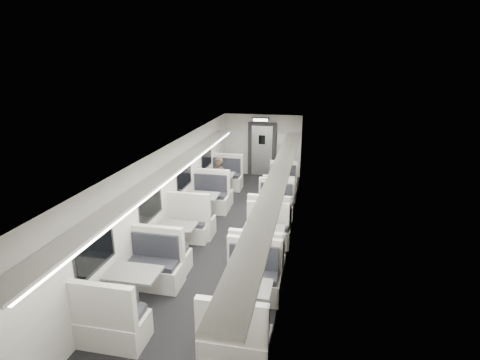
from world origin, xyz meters
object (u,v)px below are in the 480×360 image
at_px(booth_right_d, 245,305).
at_px(booth_right_b, 272,215).
at_px(booth_right_c, 263,244).
at_px(passenger, 219,181).
at_px(booth_right_a, 281,188).
at_px(booth_left_a, 220,185).
at_px(booth_left_b, 201,208).
at_px(booth_left_c, 178,239).
at_px(vestibule_door, 262,150).
at_px(booth_left_d, 135,291).
at_px(exit_sign, 261,120).

bearing_deg(booth_right_d, booth_right_b, 90.00).
distance_m(booth_right_c, passenger, 3.73).
distance_m(booth_right_a, booth_right_b, 2.37).
xyz_separation_m(booth_left_a, passenger, (0.14, -0.66, 0.34)).
bearing_deg(booth_right_a, booth_left_b, -130.16).
height_order(booth_left_b, booth_left_c, booth_left_b).
relative_size(booth_right_b, booth_right_c, 0.94).
height_order(booth_right_b, vestibule_door, vestibule_door).
distance_m(booth_left_a, booth_left_d, 6.12).
relative_size(booth_right_a, passenger, 1.29).
distance_m(booth_right_c, booth_right_d, 2.23).
xyz_separation_m(booth_right_c, booth_right_d, (0.00, -2.23, -0.01)).
height_order(booth_left_d, passenger, passenger).
bearing_deg(vestibule_door, booth_left_d, -96.46).
distance_m(vestibule_door, exit_sign, 1.33).
bearing_deg(booth_left_b, booth_right_d, -63.31).
relative_size(booth_left_d, booth_right_d, 1.04).
distance_m(booth_right_b, exit_sign, 4.85).
xyz_separation_m(booth_left_c, booth_right_c, (2.00, 0.10, 0.03)).
distance_m(booth_left_c, booth_right_d, 2.92).
xyz_separation_m(booth_left_a, booth_right_d, (2.00, -6.11, -0.02)).
bearing_deg(booth_left_d, booth_right_b, 63.38).
bearing_deg(booth_left_a, booth_right_a, 6.86).
distance_m(booth_right_b, booth_right_c, 1.75).
xyz_separation_m(booth_left_b, booth_right_b, (2.00, -0.00, -0.04)).
distance_m(booth_left_c, passenger, 3.34).
bearing_deg(booth_left_b, booth_left_a, 90.00).
xyz_separation_m(booth_left_a, booth_right_b, (2.00, -2.13, -0.03)).
bearing_deg(exit_sign, vestibule_door, 90.00).
xyz_separation_m(booth_left_b, passenger, (0.14, 1.47, 0.34)).
xyz_separation_m(passenger, vestibule_door, (0.86, 3.37, 0.29)).
bearing_deg(booth_right_b, exit_sign, 102.95).
height_order(booth_left_b, booth_right_d, booth_left_b).
height_order(booth_left_a, booth_right_c, booth_left_a).
relative_size(booth_left_a, booth_right_a, 1.18).
distance_m(booth_left_a, booth_right_a, 2.02).
height_order(booth_right_b, exit_sign, exit_sign).
bearing_deg(booth_left_a, booth_right_b, -46.82).
height_order(booth_right_a, booth_right_d, booth_right_d).
distance_m(booth_left_d, booth_right_c, 3.01).
bearing_deg(exit_sign, booth_left_b, -102.96).
bearing_deg(booth_left_c, booth_right_a, 64.63).
bearing_deg(booth_left_b, booth_right_b, -0.06).
bearing_deg(booth_right_a, booth_right_c, -90.00).
xyz_separation_m(booth_left_b, booth_right_c, (2.00, -1.75, -0.02)).
relative_size(booth_left_b, booth_left_d, 1.04).
height_order(booth_left_a, booth_left_b, booth_left_b).
bearing_deg(exit_sign, booth_right_d, -83.15).
bearing_deg(booth_right_c, exit_sign, 99.32).
bearing_deg(booth_left_a, booth_right_c, -62.72).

